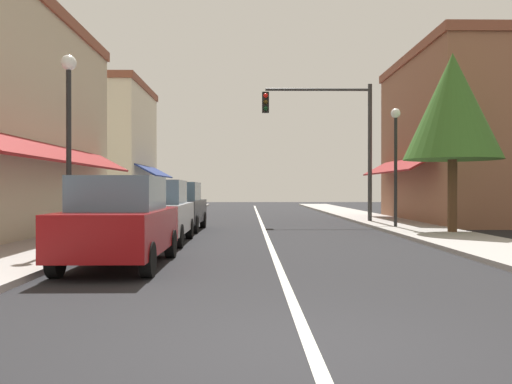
{
  "coord_description": "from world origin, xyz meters",
  "views": [
    {
      "loc": [
        -0.6,
        -5.05,
        1.53
      ],
      "look_at": [
        -0.29,
        15.78,
        1.41
      ],
      "focal_mm": 38.2,
      "sensor_mm": 36.0,
      "label": 1
    }
  ],
  "objects_px": {
    "street_lamp_left_near": "(69,119)",
    "traffic_signal_mast_arm": "(334,129)",
    "street_lamp_right_mid": "(396,147)",
    "parked_car_nearest_left": "(120,222)",
    "tree_right_near": "(453,107)",
    "parked_car_second_left": "(156,212)",
    "parked_car_third_left": "(178,207)"
  },
  "relations": [
    {
      "from": "parked_car_third_left",
      "to": "traffic_signal_mast_arm",
      "type": "height_order",
      "value": "traffic_signal_mast_arm"
    },
    {
      "from": "parked_car_third_left",
      "to": "parked_car_nearest_left",
      "type": "bearing_deg",
      "value": -88.36
    },
    {
      "from": "parked_car_nearest_left",
      "to": "tree_right_near",
      "type": "relative_size",
      "value": 0.68
    },
    {
      "from": "parked_car_second_left",
      "to": "parked_car_third_left",
      "type": "relative_size",
      "value": 0.99
    },
    {
      "from": "traffic_signal_mast_arm",
      "to": "street_lamp_left_near",
      "type": "bearing_deg",
      "value": -125.93
    },
    {
      "from": "parked_car_third_left",
      "to": "street_lamp_right_mid",
      "type": "relative_size",
      "value": 0.91
    },
    {
      "from": "tree_right_near",
      "to": "parked_car_nearest_left",
      "type": "bearing_deg",
      "value": -142.54
    },
    {
      "from": "parked_car_nearest_left",
      "to": "street_lamp_right_mid",
      "type": "xyz_separation_m",
      "value": [
        8.02,
        9.51,
        2.2
      ]
    },
    {
      "from": "parked_car_nearest_left",
      "to": "traffic_signal_mast_arm",
      "type": "distance_m",
      "value": 15.02
    },
    {
      "from": "parked_car_nearest_left",
      "to": "parked_car_third_left",
      "type": "height_order",
      "value": "same"
    },
    {
      "from": "parked_car_second_left",
      "to": "traffic_signal_mast_arm",
      "type": "distance_m",
      "value": 11.2
    },
    {
      "from": "parked_car_nearest_left",
      "to": "parked_car_third_left",
      "type": "bearing_deg",
      "value": 90.63
    },
    {
      "from": "parked_car_nearest_left",
      "to": "parked_car_third_left",
      "type": "relative_size",
      "value": 0.99
    },
    {
      "from": "street_lamp_left_near",
      "to": "parked_car_third_left",
      "type": "bearing_deg",
      "value": 77.18
    },
    {
      "from": "tree_right_near",
      "to": "street_lamp_right_mid",
      "type": "bearing_deg",
      "value": 116.31
    },
    {
      "from": "street_lamp_left_near",
      "to": "street_lamp_right_mid",
      "type": "xyz_separation_m",
      "value": [
        9.72,
        7.35,
        -0.08
      ]
    },
    {
      "from": "street_lamp_left_near",
      "to": "parked_car_nearest_left",
      "type": "bearing_deg",
      "value": -51.72
    },
    {
      "from": "parked_car_third_left",
      "to": "tree_right_near",
      "type": "height_order",
      "value": "tree_right_near"
    },
    {
      "from": "parked_car_second_left",
      "to": "traffic_signal_mast_arm",
      "type": "height_order",
      "value": "traffic_signal_mast_arm"
    },
    {
      "from": "parked_car_second_left",
      "to": "street_lamp_right_mid",
      "type": "relative_size",
      "value": 0.91
    },
    {
      "from": "street_lamp_right_mid",
      "to": "tree_right_near",
      "type": "height_order",
      "value": "tree_right_near"
    },
    {
      "from": "street_lamp_left_near",
      "to": "traffic_signal_mast_arm",
      "type": "bearing_deg",
      "value": 54.07
    },
    {
      "from": "tree_right_near",
      "to": "parked_car_second_left",
      "type": "bearing_deg",
      "value": -165.31
    },
    {
      "from": "street_lamp_right_mid",
      "to": "tree_right_near",
      "type": "xyz_separation_m",
      "value": [
        1.21,
        -2.44,
        1.15
      ]
    },
    {
      "from": "parked_car_nearest_left",
      "to": "traffic_signal_mast_arm",
      "type": "xyz_separation_m",
      "value": [
        6.31,
        13.23,
        3.29
      ]
    },
    {
      "from": "street_lamp_left_near",
      "to": "tree_right_near",
      "type": "relative_size",
      "value": 0.78
    },
    {
      "from": "parked_car_nearest_left",
      "to": "street_lamp_left_near",
      "type": "bearing_deg",
      "value": 128.46
    },
    {
      "from": "parked_car_nearest_left",
      "to": "traffic_signal_mast_arm",
      "type": "relative_size",
      "value": 0.67
    },
    {
      "from": "traffic_signal_mast_arm",
      "to": "street_lamp_right_mid",
      "type": "height_order",
      "value": "traffic_signal_mast_arm"
    },
    {
      "from": "parked_car_third_left",
      "to": "tree_right_near",
      "type": "bearing_deg",
      "value": -12.51
    },
    {
      "from": "parked_car_second_left",
      "to": "street_lamp_right_mid",
      "type": "distance_m",
      "value": 9.7
    },
    {
      "from": "parked_car_second_left",
      "to": "parked_car_third_left",
      "type": "distance_m",
      "value": 4.7
    }
  ]
}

